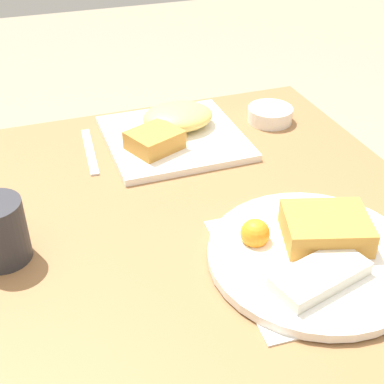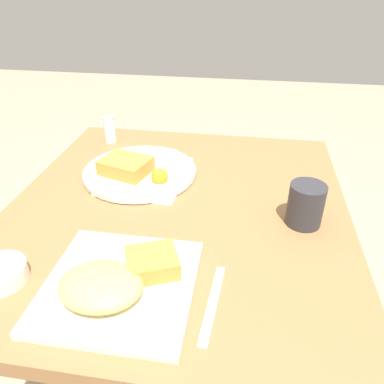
% 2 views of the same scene
% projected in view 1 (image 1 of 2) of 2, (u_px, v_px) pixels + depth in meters
% --- Properties ---
extents(dining_table, '(0.81, 0.90, 0.75)m').
position_uv_depth(dining_table, '(197.00, 271.00, 0.91)').
color(dining_table, olive).
rests_on(dining_table, ground_plane).
extents(menu_card, '(0.22, 0.27, 0.00)m').
position_uv_depth(menu_card, '(299.00, 262.00, 0.78)').
color(menu_card, silver).
rests_on(menu_card, dining_table).
extents(plate_square_near, '(0.27, 0.27, 0.06)m').
position_uv_depth(plate_square_near, '(173.00, 130.00, 1.08)').
color(plate_square_near, white).
rests_on(plate_square_near, dining_table).
extents(plate_oval_far, '(0.31, 0.31, 0.05)m').
position_uv_depth(plate_oval_far, '(314.00, 250.00, 0.77)').
color(plate_oval_far, white).
rests_on(plate_oval_far, menu_card).
extents(sauce_ramekin, '(0.10, 0.10, 0.03)m').
position_uv_depth(sauce_ramekin, '(270.00, 114.00, 1.15)').
color(sauce_ramekin, white).
rests_on(sauce_ramekin, dining_table).
extents(butter_knife, '(0.03, 0.18, 0.00)m').
position_uv_depth(butter_knife, '(90.00, 151.00, 1.04)').
color(butter_knife, silver).
rests_on(butter_knife, dining_table).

